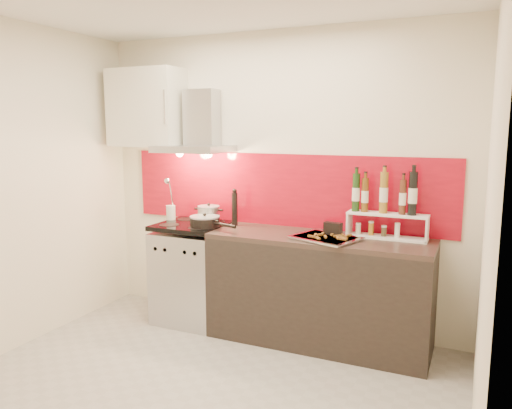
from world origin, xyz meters
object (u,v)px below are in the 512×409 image
at_px(range_stove, 193,273).
at_px(pepper_mill, 235,208).
at_px(stock_pot, 209,214).
at_px(saute_pan, 205,221).
at_px(counter, 319,290).
at_px(baking_tray, 326,238).

distance_m(range_stove, pepper_mill, 0.73).
bearing_deg(stock_pot, saute_pan, -68.83).
distance_m(range_stove, counter, 1.20).
bearing_deg(baking_tray, counter, 129.19).
relative_size(counter, saute_pan, 3.65).
distance_m(stock_pot, baking_tray, 1.19).
bearing_deg(counter, stock_pot, 174.36).
xyz_separation_m(stock_pot, baking_tray, (1.17, -0.20, -0.07)).
bearing_deg(pepper_mill, saute_pan, -130.20).
bearing_deg(saute_pan, pepper_mill, 49.80).
relative_size(range_stove, baking_tray, 1.55).
distance_m(stock_pot, saute_pan, 0.21).
xyz_separation_m(range_stove, baking_tray, (1.28, -0.09, 0.47)).
height_order(saute_pan, baking_tray, saute_pan).
relative_size(range_stove, pepper_mill, 2.75).
bearing_deg(saute_pan, stock_pot, 111.17).
xyz_separation_m(range_stove, counter, (1.20, 0.00, 0.01)).
bearing_deg(baking_tray, saute_pan, 179.48).
distance_m(range_stove, baking_tray, 1.37).
distance_m(saute_pan, pepper_mill, 0.30).
bearing_deg(pepper_mill, range_stove, -159.83).
height_order(counter, pepper_mill, pepper_mill).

